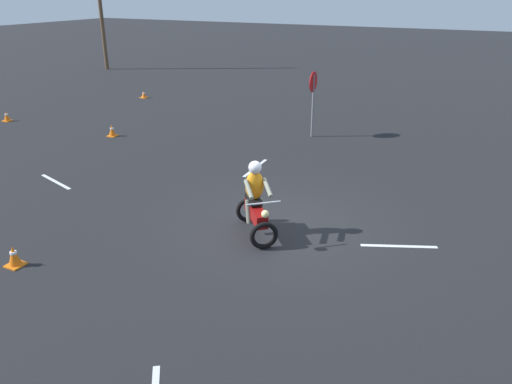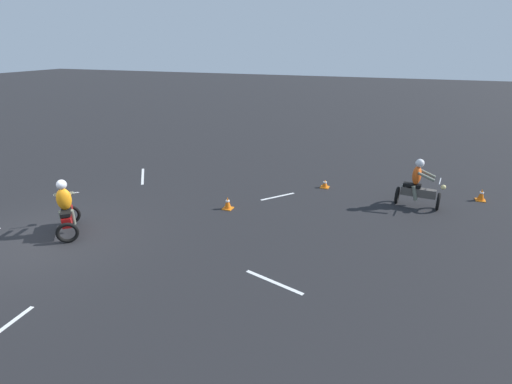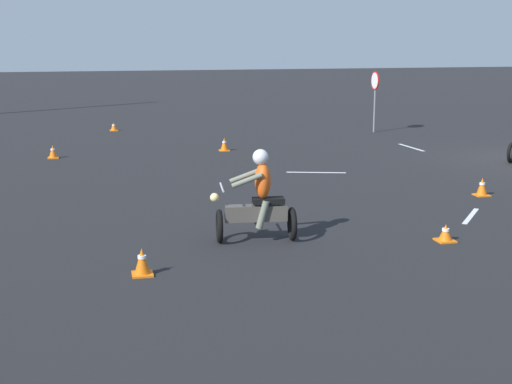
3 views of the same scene
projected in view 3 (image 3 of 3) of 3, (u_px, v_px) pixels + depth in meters
The scene contains 11 objects.
motorcycle_rider_background at pixel (258, 202), 12.54m from camera, with size 0.80×1.54×1.66m.
stop_sign at pixel (375, 89), 26.85m from camera, with size 0.70×0.08×2.30m.
traffic_cone_near_left at pixel (53, 152), 21.32m from camera, with size 0.32×0.32×0.39m.
traffic_cone_near_right at pixel (224, 145), 22.69m from camera, with size 0.32×0.32×0.42m.
traffic_cone_mid_center at pixel (482, 187), 16.28m from camera, with size 0.32×0.32×0.42m.
traffic_cone_mid_left at pixel (114, 127), 27.55m from camera, with size 0.32×0.32×0.32m.
traffic_cone_far_right at pixel (142, 262), 10.85m from camera, with size 0.32×0.32×0.43m.
traffic_cone_far_center at pixel (445, 233), 12.66m from camera, with size 0.32×0.32×0.31m.
lane_stripe_e at pixel (411, 147), 23.43m from camera, with size 0.10×1.65×0.01m, color silver.
lane_stripe_n at pixel (316, 172), 19.11m from camera, with size 0.10×1.59×0.01m, color silver.
lane_stripe_nw at pixel (471, 216), 14.47m from camera, with size 0.10×1.41×0.01m, color silver.
Camera 3 is at (-18.22, 12.69, 3.57)m, focal length 50.00 mm.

